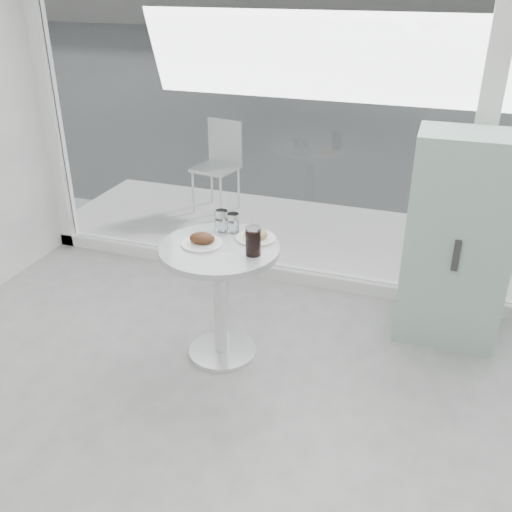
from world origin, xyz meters
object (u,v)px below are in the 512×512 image
at_px(plate_fritter, 203,240).
at_px(cola_glass, 253,242).
at_px(car_white, 393,38).
at_px(water_tumbler_a, 222,222).
at_px(main_table, 220,279).
at_px(patio_chair, 219,160).
at_px(mint_cabinet, 457,241).
at_px(car_silver, 510,49).
at_px(plate_donut, 256,236).
at_px(water_tumbler_b, 233,224).

bearing_deg(plate_fritter, cola_glass, -5.18).
height_order(car_white, water_tumbler_a, car_white).
bearing_deg(main_table, cola_glass, -9.45).
xyz_separation_m(patio_chair, plate_fritter, (0.82, -2.23, 0.24)).
bearing_deg(mint_cabinet, cola_glass, -146.65).
relative_size(main_table, patio_chair, 0.87).
height_order(car_silver, plate_donut, car_silver).
bearing_deg(water_tumbler_a, water_tumbler_b, 3.66).
xyz_separation_m(water_tumbler_a, cola_glass, (0.30, -0.26, 0.02)).
relative_size(car_white, plate_donut, 15.63).
xyz_separation_m(plate_fritter, plate_donut, (0.27, 0.18, -0.01)).
distance_m(water_tumbler_b, cola_glass, 0.35).
height_order(plate_fritter, water_tumbler_b, water_tumbler_b).
distance_m(mint_cabinet, car_white, 12.65).
xyz_separation_m(mint_cabinet, plate_donut, (-1.17, -0.55, 0.10)).
distance_m(plate_fritter, cola_glass, 0.34).
height_order(car_white, plate_fritter, car_white).
distance_m(plate_donut, water_tumbler_a, 0.25).
relative_size(car_white, plate_fritter, 15.28).
height_order(plate_donut, water_tumbler_a, water_tumbler_a).
relative_size(main_table, water_tumbler_a, 5.83).
bearing_deg(main_table, car_silver, 79.46).
distance_m(mint_cabinet, car_silver, 10.77).
xyz_separation_m(main_table, water_tumbler_b, (0.00, 0.23, 0.27)).
xyz_separation_m(car_silver, water_tumbler_a, (-2.21, -11.24, 0.15)).
xyz_separation_m(car_white, water_tumbler_a, (0.54, -13.00, 0.18)).
xyz_separation_m(car_silver, cola_glass, (-1.91, -11.50, 0.17)).
relative_size(main_table, car_silver, 0.19).
relative_size(car_white, water_tumbler_a, 28.75).
bearing_deg(plate_fritter, car_silver, 78.97).
distance_m(plate_fritter, water_tumbler_b, 0.26).
xyz_separation_m(plate_fritter, water_tumbler_a, (0.03, 0.23, 0.03)).
bearing_deg(mint_cabinet, main_table, -152.65).
xyz_separation_m(main_table, mint_cabinet, (1.34, 0.72, 0.14)).
bearing_deg(plate_donut, patio_chair, 118.09).
bearing_deg(plate_donut, water_tumbler_b, 161.57).
bearing_deg(patio_chair, mint_cabinet, -22.73).
relative_size(car_white, cola_glass, 22.35).
bearing_deg(cola_glass, plate_fritter, 174.82).
xyz_separation_m(main_table, plate_fritter, (-0.10, -0.01, 0.25)).
bearing_deg(car_silver, patio_chair, 166.99).
xyz_separation_m(patio_chair, car_silver, (3.06, 9.24, 0.12)).
bearing_deg(plate_fritter, water_tumbler_b, 65.90).
height_order(water_tumbler_b, cola_glass, cola_glass).
height_order(car_white, plate_donut, car_white).
distance_m(water_tumbler_a, water_tumbler_b, 0.08).
distance_m(patio_chair, water_tumbler_b, 2.22).
distance_m(main_table, car_white, 13.23).
relative_size(plate_donut, cola_glass, 1.43).
distance_m(water_tumbler_a, cola_glass, 0.40).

